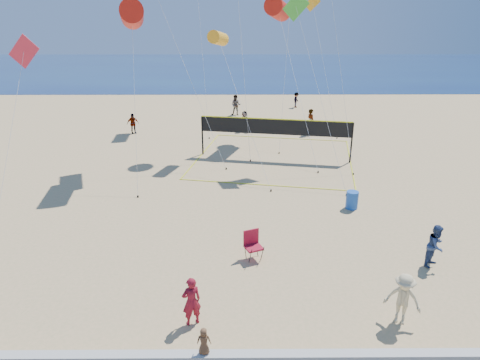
{
  "coord_description": "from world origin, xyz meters",
  "views": [
    {
      "loc": [
        0.54,
        -11.45,
        8.62
      ],
      "look_at": [
        0.63,
        2.0,
        3.35
      ],
      "focal_mm": 32.0,
      "sensor_mm": 36.0,
      "label": 1
    }
  ],
  "objects_px": {
    "camp_chair": "(252,243)",
    "trash_barrel": "(352,200)",
    "woman": "(191,301)",
    "volleyball_net": "(275,131)"
  },
  "relations": [
    {
      "from": "camp_chair",
      "to": "trash_barrel",
      "type": "xyz_separation_m",
      "value": [
        4.84,
        4.37,
        -0.22
      ]
    },
    {
      "from": "camp_chair",
      "to": "trash_barrel",
      "type": "distance_m",
      "value": 6.52
    },
    {
      "from": "trash_barrel",
      "to": "woman",
      "type": "bearing_deg",
      "value": -130.1
    },
    {
      "from": "woman",
      "to": "trash_barrel",
      "type": "distance_m",
      "value": 10.47
    },
    {
      "from": "woman",
      "to": "volleyball_net",
      "type": "height_order",
      "value": "volleyball_net"
    },
    {
      "from": "trash_barrel",
      "to": "volleyball_net",
      "type": "relative_size",
      "value": 0.08
    },
    {
      "from": "woman",
      "to": "camp_chair",
      "type": "height_order",
      "value": "woman"
    },
    {
      "from": "camp_chair",
      "to": "trash_barrel",
      "type": "bearing_deg",
      "value": 19.46
    },
    {
      "from": "trash_barrel",
      "to": "camp_chair",
      "type": "bearing_deg",
      "value": -137.88
    },
    {
      "from": "woman",
      "to": "camp_chair",
      "type": "bearing_deg",
      "value": -142.18
    }
  ]
}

